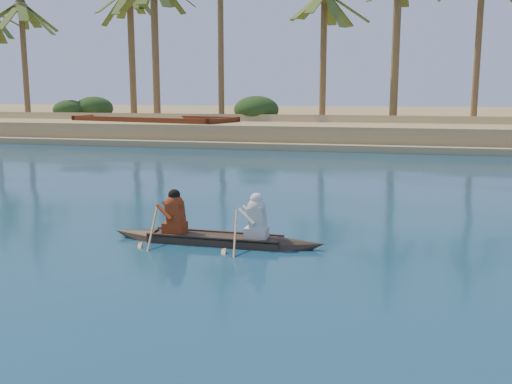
% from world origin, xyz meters
% --- Properties ---
extents(ground, '(160.00, 160.00, 0.00)m').
position_xyz_m(ground, '(0.00, 0.00, 0.00)').
color(ground, '#0C2D4C').
rests_on(ground, ground).
extents(sandy_embankment, '(150.00, 51.00, 1.50)m').
position_xyz_m(sandy_embankment, '(0.00, 46.89, 0.53)').
color(sandy_embankment, tan).
rests_on(sandy_embankment, ground).
extents(palm_grove, '(110.00, 14.00, 16.00)m').
position_xyz_m(palm_grove, '(0.00, 35.00, 8.00)').
color(palm_grove, '#3D511C').
rests_on(palm_grove, ground).
extents(shrub_cluster, '(100.00, 6.00, 2.40)m').
position_xyz_m(shrub_cluster, '(0.00, 31.50, 1.20)').
color(shrub_cluster, '#193312').
rests_on(shrub_cluster, ground).
extents(canoe, '(4.77, 0.68, 1.31)m').
position_xyz_m(canoe, '(3.37, 2.24, 0.25)').
color(canoe, '#33291C').
rests_on(canoe, ground).
extents(barge_mid, '(11.98, 6.49, 1.90)m').
position_xyz_m(barge_mid, '(-9.11, 27.00, 0.66)').
color(barge_mid, '#5E2B14').
rests_on(barge_mid, ground).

